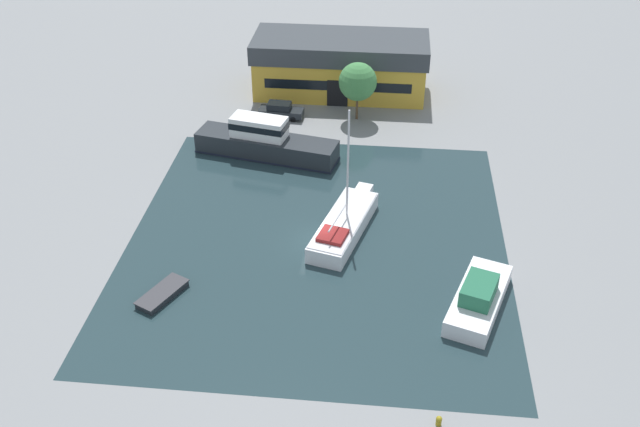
{
  "coord_description": "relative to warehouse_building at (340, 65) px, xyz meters",
  "views": [
    {
      "loc": [
        4.85,
        -45.38,
        33.22
      ],
      "look_at": [
        0.0,
        2.44,
        1.0
      ],
      "focal_mm": 40.0,
      "sensor_mm": 36.0,
      "label": 1
    }
  ],
  "objects": [
    {
      "name": "ground_plane",
      "position": [
        0.41,
        -28.83,
        -3.15
      ],
      "size": [
        440.0,
        440.0,
        0.0
      ],
      "primitive_type": "plane",
      "color": "gray"
    },
    {
      "name": "warehouse_building",
      "position": [
        0.0,
        0.0,
        0.0
      ],
      "size": [
        19.06,
        8.05,
        6.22
      ],
      "rotation": [
        0.0,
        0.0,
        0.0
      ],
      "color": "gold",
      "rests_on": "ground"
    },
    {
      "name": "motor_cruiser",
      "position": [
        -5.93,
        -15.5,
        -1.72
      ],
      "size": [
        14.02,
        5.93,
        3.89
      ],
      "rotation": [
        0.0,
        0.0,
        1.36
      ],
      "color": "#23282D",
      "rests_on": "water_canal"
    },
    {
      "name": "mooring_bollard",
      "position": [
        9.33,
        -46.14,
        -2.8
      ],
      "size": [
        0.37,
        0.37,
        0.67
      ],
      "color": "olive",
      "rests_on": "ground"
    },
    {
      "name": "water_canal",
      "position": [
        0.41,
        -28.83,
        -3.15
      ],
      "size": [
        29.57,
        32.56,
        0.01
      ],
      "primitive_type": "cube",
      "color": "#23383D",
      "rests_on": "ground"
    },
    {
      "name": "parked_car",
      "position": [
        -5.65,
        -7.33,
        -2.31
      ],
      "size": [
        4.72,
        2.03,
        1.69
      ],
      "rotation": [
        0.0,
        0.0,
        4.65
      ],
      "color": "#1E2328",
      "rests_on": "ground"
    },
    {
      "name": "quay_tree_near_building",
      "position": [
        2.27,
        -6.78,
        1.0
      ],
      "size": [
        3.9,
        3.9,
        6.11
      ],
      "color": "brown",
      "rests_on": "ground"
    },
    {
      "name": "cabin_boat",
      "position": [
        12.4,
        -35.6,
        -2.24
      ],
      "size": [
        5.35,
        8.46,
        2.51
      ],
      "rotation": [
        0.0,
        0.0,
        -0.33
      ],
      "color": "white",
      "rests_on": "water_canal"
    },
    {
      "name": "small_dinghy",
      "position": [
        -9.84,
        -36.65,
        -2.89
      ],
      "size": [
        3.27,
        4.39,
        0.51
      ],
      "rotation": [
        0.0,
        0.0,
        5.83
      ],
      "color": "#23282D",
      "rests_on": "water_canal"
    },
    {
      "name": "sailboat_moored",
      "position": [
        2.48,
        -27.4,
        -2.38
      ],
      "size": [
        5.23,
        10.91,
        10.57
      ],
      "rotation": [
        0.0,
        0.0,
        -0.26
      ],
      "color": "white",
      "rests_on": "water_canal"
    }
  ]
}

